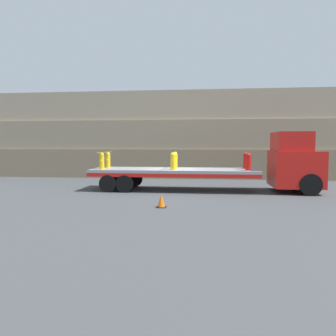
{
  "coord_description": "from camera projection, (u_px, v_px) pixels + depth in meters",
  "views": [
    {
      "loc": [
        1.74,
        -17.8,
        2.52
      ],
      "look_at": [
        -0.34,
        0.0,
        1.21
      ],
      "focal_mm": 35.0,
      "sensor_mm": 36.0,
      "label": 1
    }
  ],
  "objects": [
    {
      "name": "fire_hydrant_yellow_far_0",
      "position": [
        108.0,
        160.0,
        18.91
      ],
      "size": [
        0.34,
        0.49,
        0.9
      ],
      "color": "gold",
      "rests_on": "flatbed_trailer"
    },
    {
      "name": "fire_hydrant_red_far_2",
      "position": [
        246.0,
        161.0,
        18.01
      ],
      "size": [
        0.34,
        0.49,
        0.9
      ],
      "color": "red",
      "rests_on": "flatbed_trailer"
    },
    {
      "name": "fire_hydrant_red_near_2",
      "position": [
        248.0,
        162.0,
        16.88
      ],
      "size": [
        0.34,
        0.49,
        0.9
      ],
      "color": "red",
      "rests_on": "flatbed_trailer"
    },
    {
      "name": "cargo_strap_middle",
      "position": [
        174.0,
        152.0,
        17.86
      ],
      "size": [
        0.05,
        2.78,
        0.01
      ],
      "color": "yellow",
      "rests_on": "fire_hydrant_yellow_near_1"
    },
    {
      "name": "fire_hydrant_yellow_far_1",
      "position": [
        175.0,
        160.0,
        18.46
      ],
      "size": [
        0.34,
        0.49,
        0.9
      ],
      "color": "gold",
      "rests_on": "flatbed_trailer"
    },
    {
      "name": "truck_cab",
      "position": [
        296.0,
        163.0,
        17.16
      ],
      "size": [
        2.42,
        2.75,
        3.15
      ],
      "color": "red",
      "rests_on": "ground_plane"
    },
    {
      "name": "traffic_cone",
      "position": [
        161.0,
        201.0,
        13.06
      ],
      "size": [
        0.38,
        0.38,
        0.54
      ],
      "color": "black",
      "rests_on": "ground_plane"
    },
    {
      "name": "fire_hydrant_yellow_near_0",
      "position": [
        102.0,
        161.0,
        17.79
      ],
      "size": [
        0.34,
        0.49,
        0.9
      ],
      "color": "gold",
      "rests_on": "flatbed_trailer"
    },
    {
      "name": "cargo_strap_rear",
      "position": [
        105.0,
        152.0,
        18.31
      ],
      "size": [
        0.05,
        2.78,
        0.01
      ],
      "color": "yellow",
      "rests_on": "fire_hydrant_yellow_near_0"
    },
    {
      "name": "ground_plane",
      "position": [
        174.0,
        190.0,
        18.01
      ],
      "size": [
        120.0,
        120.0,
        0.0
      ],
      "primitive_type": "plane",
      "color": "#3F4244"
    },
    {
      "name": "fire_hydrant_yellow_near_1",
      "position": [
        173.0,
        161.0,
        17.33
      ],
      "size": [
        0.34,
        0.49,
        0.9
      ],
      "color": "gold",
      "rests_on": "flatbed_trailer"
    },
    {
      "name": "rock_cliff",
      "position": [
        184.0,
        135.0,
        25.12
      ],
      "size": [
        60.0,
        3.3,
        6.44
      ],
      "color": "#84755B",
      "rests_on": "ground_plane"
    },
    {
      "name": "flatbed_trailer",
      "position": [
        163.0,
        173.0,
        18.01
      ],
      "size": [
        9.01,
        2.67,
        1.17
      ],
      "color": "gray",
      "rests_on": "ground_plane"
    }
  ]
}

